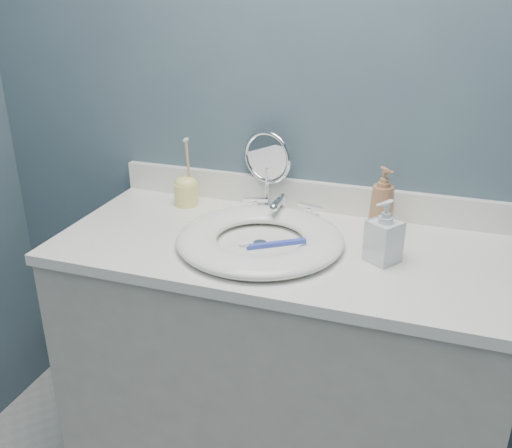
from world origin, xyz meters
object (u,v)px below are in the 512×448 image
at_px(soap_bottle_amber, 382,200).
at_px(soap_bottle_clear, 385,231).
at_px(makeup_mirror, 267,166).
at_px(toothbrush_holder, 186,190).

xyz_separation_m(soap_bottle_amber, soap_bottle_clear, (0.03, -0.18, -0.01)).
bearing_deg(makeup_mirror, soap_bottle_amber, 2.61).
bearing_deg(toothbrush_holder, soap_bottle_amber, -0.83).
height_order(soap_bottle_amber, toothbrush_holder, toothbrush_holder).
xyz_separation_m(soap_bottle_amber, toothbrush_holder, (-0.61, 0.01, -0.04)).
xyz_separation_m(makeup_mirror, soap_bottle_clear, (0.39, -0.26, -0.05)).
distance_m(soap_bottle_clear, toothbrush_holder, 0.66).
bearing_deg(soap_bottle_amber, makeup_mirror, 127.50).
xyz_separation_m(makeup_mirror, soap_bottle_amber, (0.36, -0.07, -0.04)).
bearing_deg(soap_bottle_amber, toothbrush_holder, 138.35).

